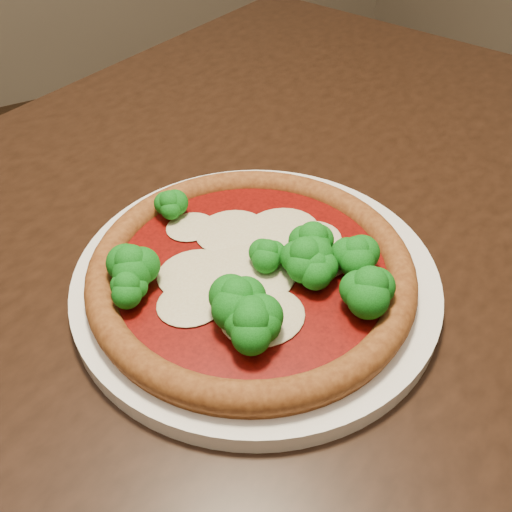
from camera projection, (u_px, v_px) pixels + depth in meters
name	position (u px, v px, depth m)	size (l,w,h in m)	color
dining_table	(229.00, 323.00, 0.62)	(1.58, 1.35, 0.75)	black
plate	(256.00, 280.00, 0.54)	(0.34, 0.34, 0.02)	white
pizza	(254.00, 272.00, 0.51)	(0.30, 0.30, 0.06)	brown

